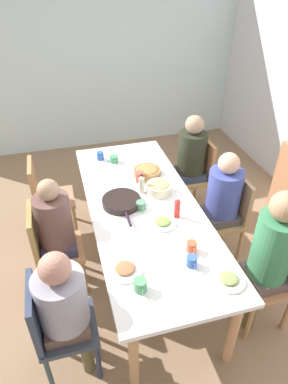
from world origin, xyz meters
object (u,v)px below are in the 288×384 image
at_px(chair_2, 274,273).
at_px(plate_0, 163,222).
at_px(chair_5, 55,325).
at_px(person_4, 57,228).
at_px(cup_5, 192,247).
at_px(cup_0, 140,177).
at_px(person_0, 191,157).
at_px(bottle_0, 142,184).
at_px(chair_1, 228,213).
at_px(bottle_1, 177,208).
at_px(chair_3, 46,195).
at_px(chair_0, 197,172).
at_px(serving_pan, 122,202).
at_px(plate_2, 228,279).
at_px(cup_2, 100,156).
at_px(bowl_1, 159,188).
at_px(person_5, 64,304).
at_px(cup_1, 140,285).
at_px(dining_table, 144,213).
at_px(bowl_0, 147,171).
at_px(cup_4, 114,159).
at_px(cup_3, 192,261).
at_px(cup_6, 141,206).
at_px(person_2, 271,251).
at_px(chair_4, 50,246).
at_px(person_1, 222,198).

distance_m(chair_2, plate_0, 0.96).
height_order(chair_2, chair_5, same).
height_order(person_4, cup_5, person_4).
distance_m(cup_0, cup_5, 1.01).
bearing_deg(person_0, bottle_0, -51.55).
height_order(chair_1, bottle_1, bottle_1).
bearing_deg(cup_0, person_4, -64.71).
distance_m(chair_2, chair_3, 2.31).
distance_m(chair_0, cup_5, 1.58).
bearing_deg(serving_pan, chair_5, -37.72).
xyz_separation_m(plate_2, cup_2, (-1.86, -0.56, 0.03)).
relative_size(bowl_1, cup_0, 1.91).
relative_size(person_5, cup_1, 9.29).
height_order(person_4, bowl_1, person_4).
distance_m(chair_0, person_0, 0.24).
bearing_deg(chair_2, dining_table, -132.80).
relative_size(person_0, bowl_0, 4.49).
distance_m(bowl_0, cup_2, 0.58).
height_order(chair_2, bottle_1, bottle_1).
xyz_separation_m(cup_2, cup_5, (1.53, 0.43, -0.00)).
bearing_deg(cup_4, chair_2, 30.68).
distance_m(dining_table, cup_4, 0.83).
bearing_deg(chair_5, bottle_0, 138.44).
height_order(plate_2, cup_3, cup_3).
height_order(serving_pan, cup_6, cup_6).
bearing_deg(chair_1, person_4, -90.00).
xyz_separation_m(chair_0, plate_0, (1.05, -0.76, 0.28)).
distance_m(person_5, cup_4, 1.73).
relative_size(person_2, cup_3, 11.56).
height_order(chair_0, cup_2, chair_0).
bearing_deg(chair_3, person_5, 3.28).
distance_m(cup_1, cup_2, 1.77).
distance_m(chair_4, bottle_1, 1.15).
bearing_deg(cup_5, chair_0, 155.03).
height_order(plate_2, cup_5, cup_5).
relative_size(cup_1, cup_4, 1.00).
height_order(person_1, chair_4, person_1).
relative_size(chair_2, bowl_1, 3.83).
xyz_separation_m(dining_table, bottle_0, (-0.21, 0.04, 0.16)).
bearing_deg(person_4, bowl_1, 99.77).
height_order(person_0, bottle_0, person_0).
relative_size(plate_0, plate_2, 0.98).
distance_m(person_5, bowl_0, 1.57).
xyz_separation_m(person_4, cup_2, (-0.91, 0.52, 0.12)).
height_order(plate_0, cup_0, cup_0).
xyz_separation_m(person_1, serving_pan, (-0.07, -0.94, 0.09)).
relative_size(chair_5, bottle_0, 4.69).
bearing_deg(plate_0, chair_5, -60.95).
relative_size(cup_1, cup_3, 1.10).
bearing_deg(person_2, cup_6, -133.42).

